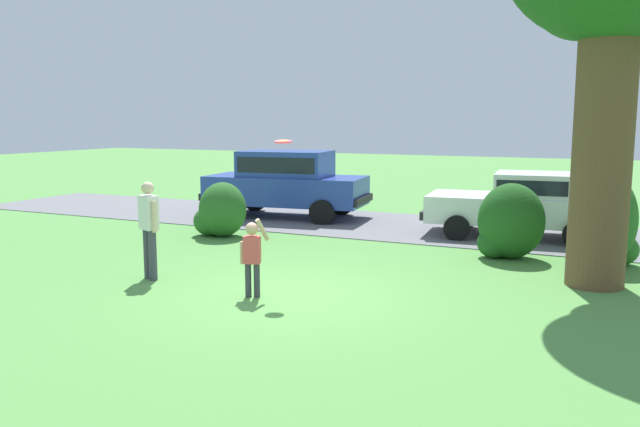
# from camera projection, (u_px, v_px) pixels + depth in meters

# --- Properties ---
(ground_plane) EXTENTS (80.00, 80.00, 0.00)m
(ground_plane) POSITION_uv_depth(u_px,v_px,m) (293.00, 295.00, 10.43)
(ground_plane) COLOR #518E42
(driveway_strip) EXTENTS (28.00, 4.40, 0.02)m
(driveway_strip) POSITION_uv_depth(u_px,v_px,m) (417.00, 228.00, 16.79)
(driveway_strip) COLOR slate
(driveway_strip) RESTS_ON ground
(shrub_near_tree) EXTENTS (1.33, 1.14, 1.32)m
(shrub_near_tree) POSITION_uv_depth(u_px,v_px,m) (220.00, 212.00, 15.54)
(shrub_near_tree) COLOR #286023
(shrub_near_tree) RESTS_ON ground
(shrub_centre_left) EXTENTS (1.33, 1.19, 1.54)m
(shrub_centre_left) POSITION_uv_depth(u_px,v_px,m) (509.00, 223.00, 13.07)
(shrub_centre_left) COLOR #1E511C
(shrub_centre_left) RESTS_ON ground
(shrub_centre) EXTENTS (1.20, 1.21, 1.79)m
(shrub_centre) POSITION_uv_depth(u_px,v_px,m) (607.00, 224.00, 12.34)
(shrub_centre) COLOR #286023
(shrub_centre) RESTS_ON ground
(parked_sedan) EXTENTS (4.54, 2.39, 1.56)m
(parked_sedan) POSITION_uv_depth(u_px,v_px,m) (522.00, 202.00, 15.34)
(parked_sedan) COLOR white
(parked_sedan) RESTS_ON ground
(parked_suv) EXTENTS (4.87, 2.49, 1.92)m
(parked_suv) POSITION_uv_depth(u_px,v_px,m) (286.00, 180.00, 18.42)
(parked_suv) COLOR #28429E
(parked_suv) RESTS_ON ground
(child_thrower) EXTENTS (0.40, 0.35, 1.29)m
(child_thrower) POSITION_uv_depth(u_px,v_px,m) (252.00, 253.00, 10.20)
(child_thrower) COLOR #383842
(child_thrower) RESTS_ON ground
(frisbee) EXTENTS (0.28, 0.28, 0.06)m
(frisbee) POSITION_uv_depth(u_px,v_px,m) (283.00, 142.00, 10.44)
(frisbee) COLOR red
(adult_onlooker) EXTENTS (0.49, 0.35, 1.74)m
(adult_onlooker) POSITION_uv_depth(u_px,v_px,m) (149.00, 225.00, 11.30)
(adult_onlooker) COLOR #3F3F4C
(adult_onlooker) RESTS_ON ground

